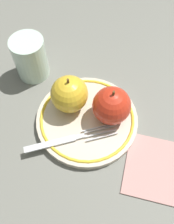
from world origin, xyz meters
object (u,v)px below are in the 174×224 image
at_px(plate, 87,119).
at_px(napkin_folded, 169,170).
at_px(drinking_glass, 30,58).
at_px(apple_red_whole, 112,106).
at_px(fork, 68,139).
at_px(apple_second_whole, 69,94).

xyz_separation_m(plate, napkin_folded, (-0.18, 0.01, -0.01)).
distance_m(drinking_glass, napkin_folded, 0.36).
distance_m(apple_red_whole, fork, 0.10).
bearing_deg(drinking_glass, apple_second_whole, 163.50).
height_order(apple_red_whole, fork, apple_red_whole).
xyz_separation_m(plate, apple_red_whole, (-0.04, -0.03, 0.05)).
distance_m(plate, drinking_glass, 0.18).
bearing_deg(fork, plate, 38.77).
distance_m(fork, napkin_folded, 0.19).
bearing_deg(apple_second_whole, fork, 120.80).
height_order(plate, apple_red_whole, apple_red_whole).
bearing_deg(fork, napkin_folded, -31.30).
bearing_deg(fork, apple_red_whole, 17.70).
relative_size(plate, apple_red_whole, 2.47).
distance_m(apple_second_whole, napkin_folded, 0.23).
distance_m(apple_second_whole, drinking_glass, 0.13).
bearing_deg(plate, apple_second_whole, -9.85).
relative_size(plate, apple_second_whole, 2.47).
relative_size(plate, drinking_glass, 2.12).
bearing_deg(apple_second_whole, drinking_glass, -16.50).
relative_size(fork, napkin_folded, 0.91).
relative_size(apple_red_whole, fork, 0.58).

